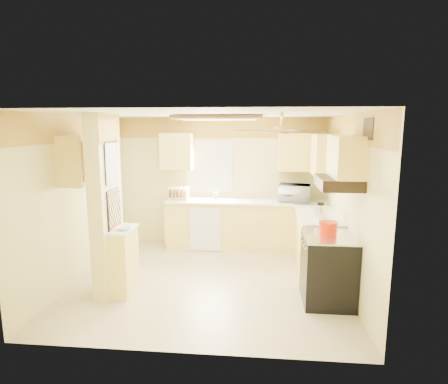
# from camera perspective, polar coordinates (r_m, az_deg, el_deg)

# --- Properties ---
(floor) EXTENTS (4.00, 4.00, 0.00)m
(floor) POSITION_cam_1_polar(r_m,az_deg,el_deg) (5.91, -2.24, -13.21)
(floor) COLOR tan
(floor) RESTS_ON ground
(ceiling) EXTENTS (4.00, 4.00, 0.00)m
(ceiling) POSITION_cam_1_polar(r_m,az_deg,el_deg) (5.44, -2.43, 11.78)
(ceiling) COLOR white
(ceiling) RESTS_ON wall_back
(wall_back) EXTENTS (4.00, 0.00, 4.00)m
(wall_back) POSITION_cam_1_polar(r_m,az_deg,el_deg) (7.40, -0.35, 1.61)
(wall_back) COLOR #DFD288
(wall_back) RESTS_ON floor
(wall_front) EXTENTS (4.00, 0.00, 4.00)m
(wall_front) POSITION_cam_1_polar(r_m,az_deg,el_deg) (3.72, -6.29, -6.92)
(wall_front) COLOR #DFD288
(wall_front) RESTS_ON floor
(wall_left) EXTENTS (0.00, 3.80, 3.80)m
(wall_left) POSITION_cam_1_polar(r_m,az_deg,el_deg) (6.14, -21.17, -0.82)
(wall_left) COLOR #DFD288
(wall_left) RESTS_ON floor
(wall_right) EXTENTS (0.00, 3.80, 3.80)m
(wall_right) POSITION_cam_1_polar(r_m,az_deg,el_deg) (5.64, 18.27, -1.56)
(wall_right) COLOR #DFD288
(wall_right) RESTS_ON floor
(wallpaper_border) EXTENTS (4.00, 0.02, 0.40)m
(wallpaper_border) POSITION_cam_1_polar(r_m,az_deg,el_deg) (7.30, -0.38, 9.76)
(wallpaper_border) COLOR #FFD04B
(wallpaper_border) RESTS_ON wall_back
(partition_column) EXTENTS (0.20, 0.70, 2.50)m
(partition_column) POSITION_cam_1_polar(r_m,az_deg,el_deg) (5.38, -17.56, -2.06)
(partition_column) COLOR #DFD288
(partition_column) RESTS_ON floor
(partition_ledge) EXTENTS (0.25, 0.55, 0.90)m
(partition_ledge) POSITION_cam_1_polar(r_m,az_deg,el_deg) (5.51, -14.98, -10.29)
(partition_ledge) COLOR #FFEA75
(partition_ledge) RESTS_ON floor
(ledge_top) EXTENTS (0.28, 0.58, 0.04)m
(ledge_top) POSITION_cam_1_polar(r_m,az_deg,el_deg) (5.37, -15.20, -5.57)
(ledge_top) COLOR white
(ledge_top) RESTS_ON partition_ledge
(lower_cabinets_back) EXTENTS (3.00, 0.60, 0.90)m
(lower_cabinets_back) POSITION_cam_1_polar(r_m,az_deg,el_deg) (7.24, 3.37, -5.07)
(lower_cabinets_back) COLOR #FFEA75
(lower_cabinets_back) RESTS_ON floor
(lower_cabinets_right) EXTENTS (0.60, 1.40, 0.90)m
(lower_cabinets_right) POSITION_cam_1_polar(r_m,az_deg,el_deg) (6.35, 14.02, -7.54)
(lower_cabinets_right) COLOR #FFEA75
(lower_cabinets_right) RESTS_ON floor
(countertop_back) EXTENTS (3.04, 0.64, 0.04)m
(countertop_back) POSITION_cam_1_polar(r_m,az_deg,el_deg) (7.12, 3.41, -1.44)
(countertop_back) COLOR white
(countertop_back) RESTS_ON lower_cabinets_back
(countertop_right) EXTENTS (0.64, 1.44, 0.04)m
(countertop_right) POSITION_cam_1_polar(r_m,az_deg,el_deg) (6.22, 14.11, -3.40)
(countertop_right) COLOR white
(countertop_right) RESTS_ON lower_cabinets_right
(dishwasher_panel) EXTENTS (0.58, 0.02, 0.80)m
(dishwasher_panel) POSITION_cam_1_polar(r_m,az_deg,el_deg) (7.01, -2.90, -5.74)
(dishwasher_panel) COLOR white
(dishwasher_panel) RESTS_ON lower_cabinets_back
(window) EXTENTS (0.92, 0.02, 1.02)m
(window) POSITION_cam_1_polar(r_m,az_deg,el_deg) (7.38, -2.30, 3.93)
(window) COLOR white
(window) RESTS_ON wall_back
(upper_cab_back_left) EXTENTS (0.60, 0.35, 0.70)m
(upper_cab_back_left) POSITION_cam_1_polar(r_m,az_deg,el_deg) (7.30, -7.19, 6.15)
(upper_cab_back_left) COLOR #FFEA75
(upper_cab_back_left) RESTS_ON wall_back
(upper_cab_back_right) EXTENTS (0.90, 0.35, 0.70)m
(upper_cab_back_right) POSITION_cam_1_polar(r_m,az_deg,el_deg) (7.17, 11.98, 5.95)
(upper_cab_back_right) COLOR #FFEA75
(upper_cab_back_right) RESTS_ON wall_back
(upper_cab_right) EXTENTS (0.35, 1.00, 0.70)m
(upper_cab_right) POSITION_cam_1_polar(r_m,az_deg,el_deg) (6.74, 14.76, 5.59)
(upper_cab_right) COLOR #FFEA75
(upper_cab_right) RESTS_ON wall_right
(upper_cab_left_wall) EXTENTS (0.35, 0.75, 0.70)m
(upper_cab_left_wall) POSITION_cam_1_polar(r_m,az_deg,el_deg) (5.76, -21.09, 4.55)
(upper_cab_left_wall) COLOR #FFEA75
(upper_cab_left_wall) RESTS_ON wall_left
(upper_cab_over_stove) EXTENTS (0.35, 0.76, 0.52)m
(upper_cab_over_stove) POSITION_cam_1_polar(r_m,az_deg,el_deg) (4.97, 18.12, 5.13)
(upper_cab_over_stove) COLOR #FFEA75
(upper_cab_over_stove) RESTS_ON wall_right
(stove) EXTENTS (0.68, 0.77, 0.92)m
(stove) POSITION_cam_1_polar(r_m,az_deg,el_deg) (5.27, 15.55, -11.17)
(stove) COLOR black
(stove) RESTS_ON floor
(range_hood) EXTENTS (0.50, 0.76, 0.14)m
(range_hood) POSITION_cam_1_polar(r_m,az_deg,el_deg) (4.99, 16.96, 1.38)
(range_hood) COLOR black
(range_hood) RESTS_ON upper_cab_over_stove
(poster_menu) EXTENTS (0.02, 0.42, 0.57)m
(poster_menu) POSITION_cam_1_polar(r_m,az_deg,el_deg) (5.25, -16.78, 4.33)
(poster_menu) COLOR black
(poster_menu) RESTS_ON partition_column
(poster_nashville) EXTENTS (0.02, 0.42, 0.57)m
(poster_nashville) POSITION_cam_1_polar(r_m,az_deg,el_deg) (5.34, -16.43, -2.62)
(poster_nashville) COLOR black
(poster_nashville) RESTS_ON partition_column
(ceiling_light_panel) EXTENTS (1.35, 0.95, 0.06)m
(ceiling_light_panel) POSITION_cam_1_polar(r_m,az_deg,el_deg) (5.92, -0.77, 11.21)
(ceiling_light_panel) COLOR brown
(ceiling_light_panel) RESTS_ON ceiling
(ceiling_fan) EXTENTS (1.15, 1.15, 0.26)m
(ceiling_fan) POSITION_cam_1_polar(r_m,az_deg,el_deg) (4.69, 8.74, 9.35)
(ceiling_fan) COLOR gold
(ceiling_fan) RESTS_ON ceiling
(vent_grate) EXTENTS (0.02, 0.40, 0.25)m
(vent_grate) POSITION_cam_1_polar(r_m,az_deg,el_deg) (4.65, 21.17, 8.97)
(vent_grate) COLOR black
(vent_grate) RESTS_ON wall_right
(microwave) EXTENTS (0.63, 0.48, 0.32)m
(microwave) POSITION_cam_1_polar(r_m,az_deg,el_deg) (7.12, 10.70, -0.14)
(microwave) COLOR white
(microwave) RESTS_ON countertop_back
(bowl) EXTENTS (0.24, 0.24, 0.05)m
(bowl) POSITION_cam_1_polar(r_m,az_deg,el_deg) (5.28, -15.00, -5.34)
(bowl) COLOR white
(bowl) RESTS_ON ledge_top
(dutch_oven) EXTENTS (0.25, 0.25, 0.17)m
(dutch_oven) POSITION_cam_1_polar(r_m,az_deg,el_deg) (5.16, 15.59, -5.30)
(dutch_oven) COLOR red
(dutch_oven) RESTS_ON stove
(kettle) EXTENTS (0.16, 0.16, 0.24)m
(kettle) POSITION_cam_1_polar(r_m,az_deg,el_deg) (5.91, 14.45, -2.80)
(kettle) COLOR silver
(kettle) RESTS_ON countertop_right
(dish_rack) EXTENTS (0.42, 0.32, 0.23)m
(dish_rack) POSITION_cam_1_polar(r_m,az_deg,el_deg) (7.26, -6.97, -0.44)
(dish_rack) COLOR tan
(dish_rack) RESTS_ON countertop_back
(utensil_crock) EXTENTS (0.10, 0.10, 0.20)m
(utensil_crock) POSITION_cam_1_polar(r_m,az_deg,el_deg) (7.25, -1.28, -0.51)
(utensil_crock) COLOR white
(utensil_crock) RESTS_ON countertop_back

